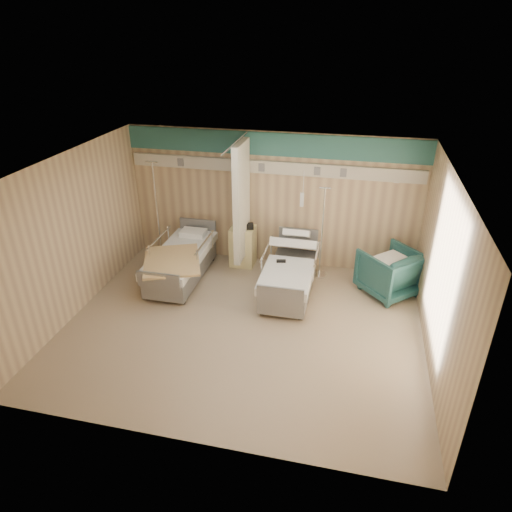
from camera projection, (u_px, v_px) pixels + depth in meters
The scene contains 13 objects.
ground at pixel (243, 326), 7.85m from camera, with size 6.00×5.00×0.00m, color gray.
room_walls at pixel (243, 221), 7.22m from camera, with size 6.04×5.04×2.82m.
bed_right at pixel (290, 277), 8.72m from camera, with size 1.00×2.16×0.63m, color silver, non-canonical shape.
bed_left at pixel (181, 265), 9.15m from camera, with size 1.00×2.16×0.63m, color silver, non-canonical shape.
bedside_cabinet at pixel (243, 246), 9.67m from camera, with size 0.50×0.48×0.85m, color #F2E397.
visitor_armchair at pixel (390, 272), 8.63m from camera, with size 0.95×0.98×0.89m, color #1E4C4D.
waffle_blanket at pixel (394, 251), 8.36m from camera, with size 0.56×0.50×0.06m, color silver.
iv_stand_right at pixel (320, 258), 9.26m from camera, with size 0.34×0.34×1.89m.
iv_stand_left at pixel (160, 241), 9.84m from camera, with size 0.39×0.39×2.20m.
call_remote at pixel (281, 261), 8.59m from camera, with size 0.18×0.08×0.04m, color black.
tan_blanket at pixel (172, 261), 8.59m from camera, with size 1.01×1.28×0.04m, color tan.
toiletry_bag at pixel (248, 226), 9.40m from camera, with size 0.21×0.14×0.12m, color black.
white_cup at pixel (236, 223), 9.53m from camera, with size 0.09×0.09×0.14m, color white.
Camera 1 is at (1.65, -6.21, 4.68)m, focal length 32.00 mm.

